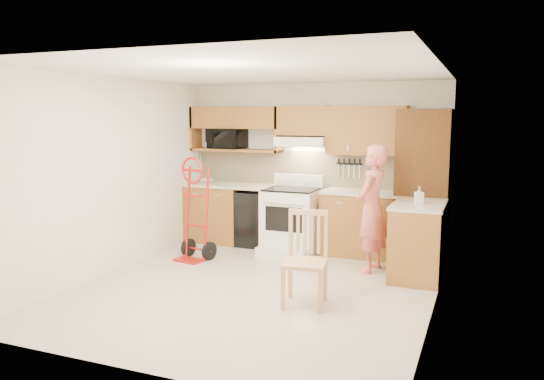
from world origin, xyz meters
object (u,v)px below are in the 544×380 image
Objects in this scene: microwave at (227,139)px; person at (372,209)px; hand_truck at (193,214)px; dining_chair at (305,259)px; range at (290,215)px.

microwave is 0.35× the size of person.
microwave reaches higher than hand_truck.
person is 2.45m from hand_truck.
microwave is 1.62m from hand_truck.
person is 1.64× the size of dining_chair.
person reaches higher than range.
hand_truck reaches higher than range.
microwave is 1.70m from range.
person reaches higher than hand_truck.
range is at bearing -100.49° from person.
hand_truck is at bearing -71.89° from person.
range is (1.24, -0.43, -1.08)m from microwave.
dining_chair is (0.89, -1.99, -0.06)m from range.
range is 0.69× the size of person.
range is 1.13× the size of dining_chair.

